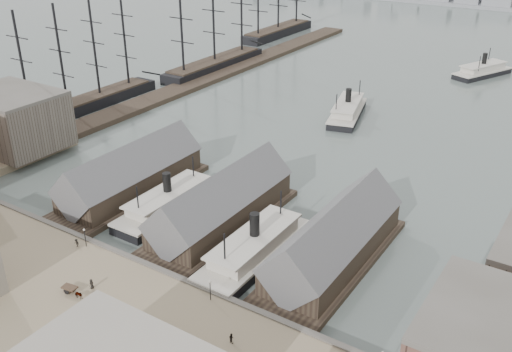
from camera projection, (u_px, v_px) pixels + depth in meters
The scene contains 22 objects.
ground at pixel (170, 262), 108.67m from camera, with size 900.00×900.00×0.00m, color #53605C.
quay at pixel (90, 315), 93.14m from camera, with size 180.00×30.00×2.00m, color #87765B.
seawall at pixel (151, 270), 104.24m from camera, with size 180.00×1.20×2.30m, color #59544C.
west_wharf at pixel (207, 79), 217.12m from camera, with size 10.00×220.00×1.60m, color #2D231C.
ferry_shed_west at pixel (131, 175), 132.13m from camera, with size 14.00×42.00×12.60m.
ferry_shed_center at pixel (222, 205), 119.38m from camera, with size 14.00×42.00×12.60m.
ferry_shed_east at pixel (334, 241), 106.63m from camera, with size 14.00×42.00×12.60m.
warehouse_west_back at pixel (13, 120), 152.65m from camera, with size 26.00×20.00×14.00m, color #60564C.
lamp_post_near_w at pixel (85, 234), 108.69m from camera, with size 0.44×0.44×3.92m.
lamp_post_near_e at pixel (210, 287), 93.97m from camera, with size 0.44×0.44×3.92m.
ferry_docked_west at pixel (168, 202), 125.09m from camera, with size 8.43×28.09×10.03m.
ferry_docked_east at pixel (255, 248), 108.39m from camera, with size 8.91×29.70×10.61m.
ferry_open_near at pixel (347, 110), 180.19m from camera, with size 15.12×28.91×9.90m.
ferry_open_mid at pixel (483, 70), 222.41m from camera, with size 18.16×27.83×9.59m.
sailing_ship_near at pixel (85, 102), 186.61m from camera, with size 8.50×58.58×34.96m.
sailing_ship_mid at pixel (215, 63), 230.28m from camera, with size 9.62×55.59×39.55m.
sailing_ship_far at pixel (278, 30), 288.86m from camera, with size 9.60×53.32×39.45m.
horse_cart_center at pixel (75, 292), 95.67m from camera, with size 4.88×1.86×1.46m.
pedestrian_2 at pixel (77, 243), 109.49m from camera, with size 1.05×0.60×1.63m, color black.
pedestrian_4 at pixel (92, 284), 97.59m from camera, with size 0.89×0.58×1.83m, color black.
pedestrian_5 at pixel (118, 342), 84.89m from camera, with size 0.62×0.46×1.71m, color black.
pedestrian_6 at pixel (231, 338), 85.62m from camera, with size 0.82×0.64×1.68m, color black.
Camera 1 is at (63.11, -67.09, 62.13)m, focal length 40.00 mm.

